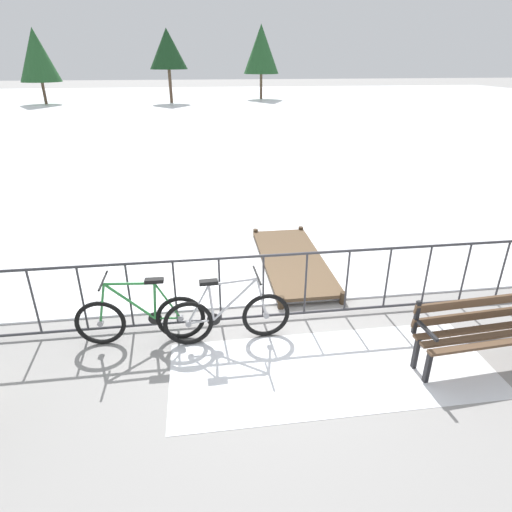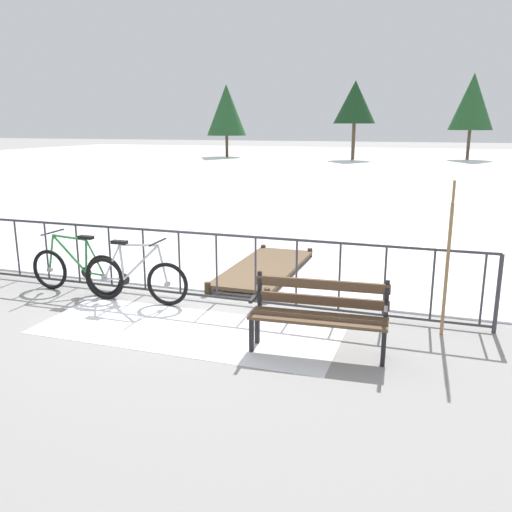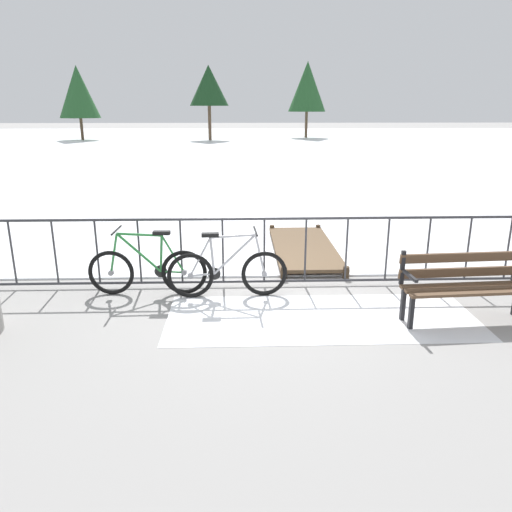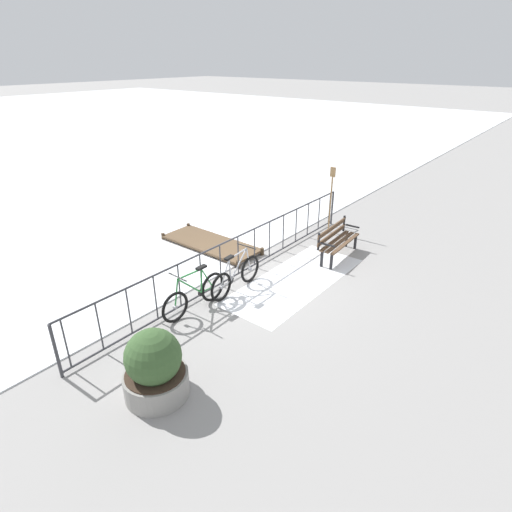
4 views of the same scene
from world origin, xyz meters
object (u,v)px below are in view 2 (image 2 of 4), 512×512
Objects in this scene: bicycle_near_railing at (135,279)px; oar_upright at (449,248)px; bicycle_second at (77,270)px; park_bench at (319,310)px.

bicycle_near_railing is 0.86× the size of oar_upright.
oar_upright reaches higher than bicycle_near_railing.
oar_upright is at bearing -0.01° from bicycle_second.
park_bench is at bearing -144.09° from oar_upright.
bicycle_near_railing is at bearing -6.61° from bicycle_second.
oar_upright is at bearing 1.72° from bicycle_near_railing.
park_bench is 0.82× the size of oar_upright.
bicycle_near_railing is 4.47m from oar_upright.
park_bench is (3.01, -0.88, 0.14)m from bicycle_near_railing.
bicycle_near_railing is 1.00× the size of bicycle_second.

